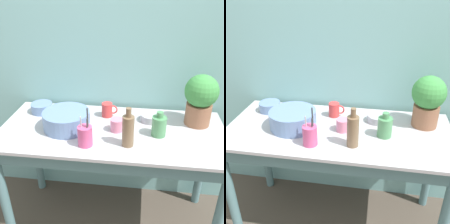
# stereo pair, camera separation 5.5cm
# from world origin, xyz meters

# --- Properties ---
(wall_back) EXTENTS (6.00, 0.05, 2.40)m
(wall_back) POSITION_xyz_m (0.00, 0.69, 1.20)
(wall_back) COLOR #7AB2B2
(wall_back) RESTS_ON ground_plane
(counter_table) EXTENTS (1.40, 0.63, 0.79)m
(counter_table) POSITION_xyz_m (0.00, 0.29, 0.64)
(counter_table) COLOR slate
(counter_table) RESTS_ON ground_plane
(potted_plant) EXTENTS (0.20, 0.20, 0.33)m
(potted_plant) POSITION_xyz_m (0.53, 0.46, 0.97)
(potted_plant) COLOR #8C5B42
(potted_plant) RESTS_ON counter_table
(bowl_wash_large) EXTENTS (0.29, 0.29, 0.11)m
(bowl_wash_large) POSITION_xyz_m (-0.28, 0.30, 0.85)
(bowl_wash_large) COLOR #6684B2
(bowl_wash_large) RESTS_ON counter_table
(bottle_tall) EXTENTS (0.07, 0.07, 0.23)m
(bottle_tall) POSITION_xyz_m (0.11, 0.16, 0.89)
(bottle_tall) COLOR brown
(bottle_tall) RESTS_ON counter_table
(bottle_short) EXTENTS (0.09, 0.09, 0.15)m
(bottle_short) POSITION_xyz_m (0.28, 0.28, 0.86)
(bottle_short) COLOR #4C8C59
(bottle_short) RESTS_ON counter_table
(mug_pink) EXTENTS (0.11, 0.08, 0.08)m
(mug_pink) POSITION_xyz_m (0.03, 0.30, 0.83)
(mug_pink) COLOR pink
(mug_pink) RESTS_ON counter_table
(mug_red) EXTENTS (0.11, 0.07, 0.09)m
(mug_red) POSITION_xyz_m (-0.05, 0.48, 0.84)
(mug_red) COLOR #C63838
(mug_red) RESTS_ON counter_table
(bowl_small_steel) EXTENTS (0.13, 0.13, 0.05)m
(bowl_small_steel) POSITION_xyz_m (0.24, 0.46, 0.82)
(bowl_small_steel) COLOR #A8A8B2
(bowl_small_steel) RESTS_ON counter_table
(bowl_small_blue) EXTENTS (0.15, 0.15, 0.06)m
(bowl_small_blue) POSITION_xyz_m (-0.52, 0.49, 0.82)
(bowl_small_blue) COLOR #6684B2
(bowl_small_blue) RESTS_ON counter_table
(utensil_cup) EXTENTS (0.08, 0.08, 0.23)m
(utensil_cup) POSITION_xyz_m (-0.13, 0.13, 0.85)
(utensil_cup) COLOR #CC4C7F
(utensil_cup) RESTS_ON counter_table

